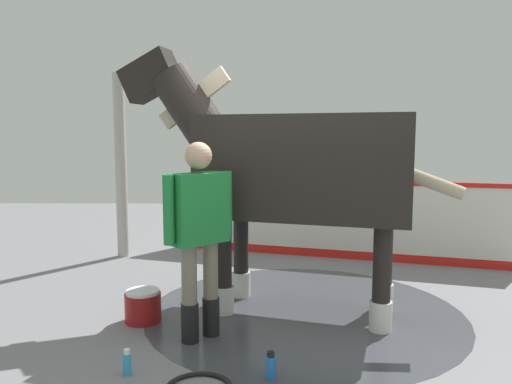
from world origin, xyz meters
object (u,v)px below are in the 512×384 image
(handler, at_px, (199,227))
(bottle_shampoo, at_px, (127,363))
(wash_bucket, at_px, (143,306))
(bottle_spray, at_px, (271,366))
(horse, at_px, (292,166))

(handler, xyz_separation_m, bottle_shampoo, (0.46, 0.65, -0.89))
(wash_bucket, height_order, bottle_shampoo, wash_bucket)
(wash_bucket, bearing_deg, handler, 147.44)
(bottle_shampoo, xyz_separation_m, bottle_spray, (-1.05, 0.04, 0.00))
(bottle_spray, bearing_deg, wash_bucket, -42.08)
(wash_bucket, height_order, bottle_spray, wash_bucket)
(bottle_spray, bearing_deg, horse, -99.29)
(wash_bucket, bearing_deg, bottle_spray, 137.92)
(wash_bucket, distance_m, bottle_shampoo, 1.04)
(horse, bearing_deg, wash_bucket, 28.44)
(wash_bucket, bearing_deg, bottle_shampoo, 97.54)
(horse, relative_size, bottle_shampoo, 17.13)
(wash_bucket, relative_size, bottle_shampoo, 1.74)
(bottle_shampoo, distance_m, bottle_spray, 1.05)
(handler, height_order, bottle_shampoo, handler)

